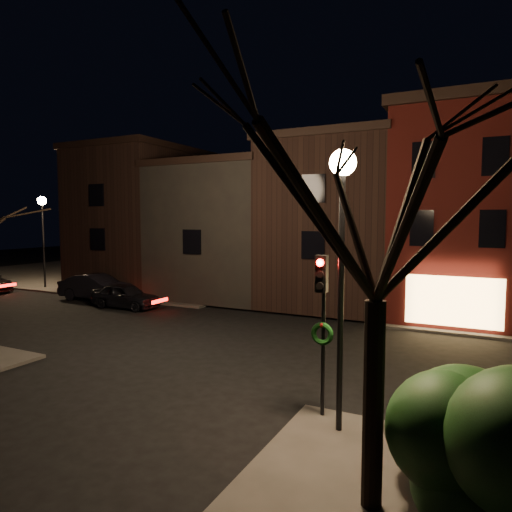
# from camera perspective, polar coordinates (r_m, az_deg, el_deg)

# --- Properties ---
(ground) EXTENTS (120.00, 120.00, 0.00)m
(ground) POSITION_cam_1_polar(r_m,az_deg,el_deg) (19.15, -2.84, -10.59)
(ground) COLOR black
(ground) RESTS_ON ground
(sidewalk_far_left) EXTENTS (30.00, 30.00, 0.12)m
(sidewalk_far_left) POSITION_cam_1_polar(r_m,az_deg,el_deg) (46.60, -12.28, -1.52)
(sidewalk_far_left) COLOR #2D2B28
(sidewalk_far_left) RESTS_ON ground
(corner_building) EXTENTS (6.50, 8.50, 10.50)m
(corner_building) POSITION_cam_1_polar(r_m,az_deg,el_deg) (25.59, 24.22, 5.09)
(corner_building) COLOR #490F0D
(corner_building) RESTS_ON ground
(row_building_a) EXTENTS (7.30, 10.30, 9.40)m
(row_building_a) POSITION_cam_1_polar(r_m,az_deg,el_deg) (27.64, 10.65, 4.19)
(row_building_a) COLOR black
(row_building_a) RESTS_ON ground
(row_building_b) EXTENTS (7.80, 10.30, 8.40)m
(row_building_b) POSITION_cam_1_polar(r_m,az_deg,el_deg) (30.44, -2.63, 3.37)
(row_building_b) COLOR black
(row_building_b) RESTS_ON ground
(row_building_c) EXTENTS (7.30, 10.30, 9.90)m
(row_building_c) POSITION_cam_1_polar(r_m,az_deg,el_deg) (34.55, -13.24, 4.66)
(row_building_c) COLOR black
(row_building_c) RESTS_ON ground
(street_lamp_near) EXTENTS (0.60, 0.60, 6.48)m
(street_lamp_near) POSITION_cam_1_polar(r_m,az_deg,el_deg) (10.49, 10.71, 5.31)
(street_lamp_near) COLOR black
(street_lamp_near) RESTS_ON sidewalk_near_right
(street_lamp_far) EXTENTS (0.60, 0.60, 6.48)m
(street_lamp_far) POSITION_cam_1_polar(r_m,az_deg,el_deg) (35.84, -25.13, 4.49)
(street_lamp_far) COLOR black
(street_lamp_far) RESTS_ON sidewalk_far_left
(traffic_signal) EXTENTS (0.58, 0.38, 4.05)m
(traffic_signal) POSITION_cam_1_polar(r_m,az_deg,el_deg) (11.36, 8.27, -6.74)
(traffic_signal) COLOR black
(traffic_signal) RESTS_ON sidewalk_near_right
(bare_tree_right) EXTENTS (6.40, 6.40, 8.50)m
(bare_tree_right) POSITION_cam_1_polar(r_m,az_deg,el_deg) (7.82, 15.10, 12.56)
(bare_tree_right) COLOR black
(bare_tree_right) RESTS_ON sidewalk_near_right
(evergreen_bush) EXTENTS (3.21, 3.21, 2.60)m
(evergreen_bush) POSITION_cam_1_polar(r_m,az_deg,el_deg) (8.88, 28.66, -20.05)
(evergreen_bush) COLOR black
(evergreen_bush) RESTS_ON sidewalk_near_right
(parked_car_a) EXTENTS (4.11, 1.71, 1.39)m
(parked_car_a) POSITION_cam_1_polar(r_m,az_deg,el_deg) (26.87, -16.02, -4.79)
(parked_car_a) COLOR black
(parked_car_a) RESTS_ON ground
(parked_car_b) EXTENTS (4.96, 2.06, 1.60)m
(parked_car_b) POSITION_cam_1_polar(r_m,az_deg,el_deg) (29.89, -19.24, -3.72)
(parked_car_b) COLOR black
(parked_car_b) RESTS_ON ground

